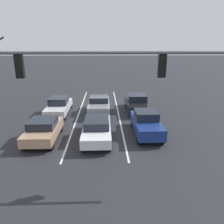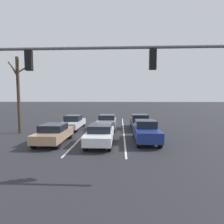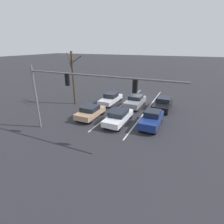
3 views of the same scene
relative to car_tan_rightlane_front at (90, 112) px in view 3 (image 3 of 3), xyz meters
The scene contains 11 objects.
ground_plane 9.97m from the car_tan_rightlane_front, 110.38° to the right, with size 240.00×240.00×0.00m, color #28282D.
lane_stripe_left_divider 8.06m from the car_tan_rightlane_front, 131.07° to the right, with size 0.12×18.52×0.01m, color silver.
lane_stripe_center_divider 6.32m from the car_tan_rightlane_front, 105.23° to the right, with size 0.12×18.52×0.01m, color silver.
car_tan_rightlane_front is the anchor object (origin of this frame).
car_navy_leftlane_front 6.93m from the car_tan_rightlane_front, behind, with size 1.71×4.40×1.65m.
car_white_midlane_front 3.49m from the car_tan_rightlane_front, behind, with size 1.79×4.66×1.42m.
car_black_leftlane_second 9.56m from the car_tan_rightlane_front, 137.76° to the right, with size 1.93×4.80×1.54m.
car_gray_midlane_second 6.82m from the car_tan_rightlane_front, 120.91° to the right, with size 1.88×4.48×1.55m.
car_silver_rightlane_second 5.87m from the car_tan_rightlane_front, 88.61° to the right, with size 1.78×4.80×1.48m.
traffic_signal_gantry 5.79m from the car_tan_rightlane_front, 102.53° to the left, with size 13.50×0.37×6.20m.
bare_tree_near 6.67m from the car_tan_rightlane_front, 36.79° to the right, with size 2.80×2.62×7.16m.
Camera 3 is at (-6.52, 25.24, 7.90)m, focal length 28.00 mm.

